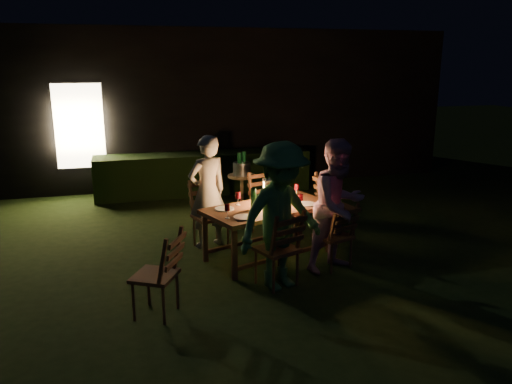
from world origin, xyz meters
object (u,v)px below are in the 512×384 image
object	(u,v)px
chair_near_left	(278,262)
person_opp_left	(281,217)
chair_far_left	(210,227)
chair_end	(336,218)
person_house_side	(208,192)
person_opp_right	(339,206)
bottle_bucket_a	(239,166)
chair_spare	(157,289)
lantern	(270,193)
chair_far_right	(267,215)
bottle_bucket_b	(244,165)
chair_near_right	(334,247)
side_table	(242,179)
ice_bucket	(242,169)
dining_table	(269,211)
bottle_table	(253,199)

from	to	relation	value
chair_near_left	person_opp_left	size ratio (longest dim) A/B	0.57
chair_far_left	chair_end	xyz separation A→B (m)	(1.84, -0.14, 0.01)
person_house_side	person_opp_left	distance (m)	1.64
person_opp_right	bottle_bucket_a	distance (m)	2.78
chair_spare	lantern	world-z (taller)	lantern
chair_far_left	bottle_bucket_a	world-z (taller)	chair_far_left
chair_far_right	bottle_bucket_b	size ratio (longest dim) A/B	3.01
chair_far_left	chair_spare	xyz separation A→B (m)	(-0.87, -1.80, -0.01)
chair_near_right	person_opp_left	world-z (taller)	person_opp_left
side_table	chair_near_left	bearing A→B (deg)	-95.76
ice_bucket	bottle_bucket_a	world-z (taller)	bottle_bucket_a
side_table	person_house_side	bearing A→B (deg)	-119.25
chair_far_left	bottle_bucket_b	bearing A→B (deg)	-135.17
dining_table	person_opp_left	distance (m)	0.96
bottle_table	chair_far_right	bearing A→B (deg)	64.16
person_opp_right	bottle_bucket_b	world-z (taller)	person_opp_right
side_table	person_opp_left	bearing A→B (deg)	-95.36
chair_near_left	bottle_bucket_a	distance (m)	3.04
chair_end	person_house_side	xyz separation A→B (m)	(-1.86, 0.18, 0.48)
dining_table	chair_near_right	distance (m)	0.96
person_opp_left	person_opp_right	bearing A→B (deg)	-0.00
chair_end	bottle_bucket_b	size ratio (longest dim) A/B	3.21
chair_end	person_opp_left	bearing A→B (deg)	-57.27
chair_far_left	lantern	xyz separation A→B (m)	(0.72, -0.50, 0.56)
chair_near_left	chair_far_right	world-z (taller)	chair_near_left
chair_near_left	chair_spare	xyz separation A→B (m)	(-1.40, -0.35, -0.01)
chair_near_left	ice_bucket	bearing A→B (deg)	62.49
dining_table	person_house_side	world-z (taller)	person_house_side
chair_far_right	person_house_side	distance (m)	1.12
chair_near_left	bottle_bucket_a	size ratio (longest dim) A/B	3.02
chair_near_left	chair_far_left	world-z (taller)	chair_far_left
side_table	bottle_bucket_b	xyz separation A→B (m)	(0.05, 0.04, 0.24)
chair_end	bottle_table	distance (m)	1.57
bottle_bucket_b	bottle_bucket_a	bearing A→B (deg)	-141.34
dining_table	chair_far_right	world-z (taller)	chair_far_right
chair_near_left	person_house_side	distance (m)	1.67
chair_spare	person_house_side	xyz separation A→B (m)	(0.85, 1.84, 0.51)
chair_far_right	person_opp_left	bearing A→B (deg)	60.91
person_house_side	bottle_bucket_a	world-z (taller)	person_house_side
chair_far_right	chair_near_left	bearing A→B (deg)	60.09
chair_near_left	bottle_bucket_a	xyz separation A→B (m)	(0.25, 2.98, 0.52)
person_house_side	bottle_bucket_b	xyz separation A→B (m)	(0.91, 1.57, 0.02)
lantern	bottle_table	world-z (taller)	lantern
chair_near_left	chair_end	bearing A→B (deg)	23.26
chair_near_left	side_table	size ratio (longest dim) A/B	1.48
chair_far_left	chair_end	bearing A→B (deg)	159.33
chair_spare	person_opp_right	bearing A→B (deg)	-45.75
chair_far_right	lantern	world-z (taller)	lantern
person_opp_left	lantern	distance (m)	1.00
chair_near_right	person_house_side	distance (m)	1.90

